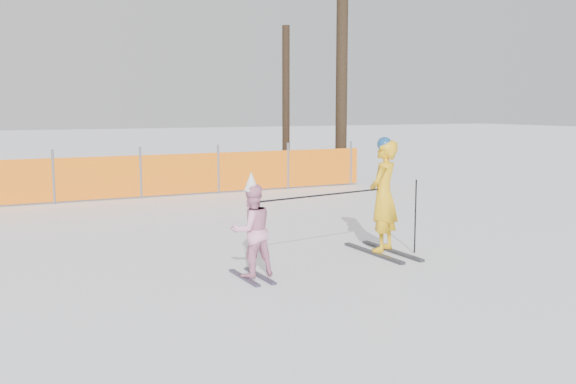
% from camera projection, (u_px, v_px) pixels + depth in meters
% --- Properties ---
extents(ground, '(120.00, 120.00, 0.00)m').
position_uv_depth(ground, '(304.00, 268.00, 8.79)').
color(ground, white).
rests_on(ground, ground).
extents(adult, '(0.73, 1.48, 1.76)m').
position_uv_depth(adult, '(383.00, 196.00, 9.60)').
color(adult, black).
rests_on(adult, ground).
extents(child, '(0.61, 0.88, 1.38)m').
position_uv_depth(child, '(252.00, 230.00, 8.22)').
color(child, black).
rests_on(child, ground).
extents(ski_poles, '(2.68, 0.39, 1.12)m').
position_uv_depth(ski_poles, '(357.00, 203.00, 9.15)').
color(ski_poles, black).
rests_on(ski_poles, ground).
extents(safety_fence, '(14.23, 0.06, 1.25)m').
position_uv_depth(safety_fence, '(102.00, 177.00, 15.10)').
color(safety_fence, '#595960').
rests_on(safety_fence, ground).
extents(tree_trunks, '(3.35, 3.09, 6.89)m').
position_uv_depth(tree_trunks, '(333.00, 78.00, 19.78)').
color(tree_trunks, black).
rests_on(tree_trunks, ground).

